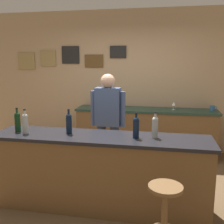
# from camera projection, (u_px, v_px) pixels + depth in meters

# --- Properties ---
(ground_plane) EXTENTS (10.00, 10.00, 0.00)m
(ground_plane) POSITION_uv_depth(u_px,v_px,m) (107.00, 191.00, 3.76)
(ground_plane) COLOR brown
(back_wall) EXTENTS (6.00, 0.09, 2.80)m
(back_wall) POSITION_uv_depth(u_px,v_px,m) (127.00, 81.00, 5.46)
(back_wall) COLOR tan
(back_wall) RESTS_ON ground_plane
(bar_counter) EXTENTS (2.64, 0.60, 0.92)m
(bar_counter) POSITION_uv_depth(u_px,v_px,m) (100.00, 172.00, 3.29)
(bar_counter) COLOR brown
(bar_counter) RESTS_ON ground_plane
(side_counter) EXTENTS (2.66, 0.56, 0.90)m
(side_counter) POSITION_uv_depth(u_px,v_px,m) (145.00, 132.00, 5.19)
(side_counter) COLOR brown
(side_counter) RESTS_ON ground_plane
(bartender) EXTENTS (0.52, 0.21, 1.62)m
(bartender) POSITION_uv_depth(u_px,v_px,m) (108.00, 120.00, 3.97)
(bartender) COLOR #384766
(bartender) RESTS_ON ground_plane
(bar_stool) EXTENTS (0.32, 0.32, 0.68)m
(bar_stool) POSITION_uv_depth(u_px,v_px,m) (165.00, 208.00, 2.49)
(bar_stool) COLOR brown
(bar_stool) RESTS_ON ground_plane
(wine_bottle_a) EXTENTS (0.07, 0.07, 0.31)m
(wine_bottle_a) POSITION_uv_depth(u_px,v_px,m) (17.00, 121.00, 3.39)
(wine_bottle_a) COLOR black
(wine_bottle_a) RESTS_ON bar_counter
(wine_bottle_b) EXTENTS (0.07, 0.07, 0.31)m
(wine_bottle_b) POSITION_uv_depth(u_px,v_px,m) (25.00, 123.00, 3.29)
(wine_bottle_b) COLOR #999E99
(wine_bottle_b) RESTS_ON bar_counter
(wine_bottle_c) EXTENTS (0.07, 0.07, 0.31)m
(wine_bottle_c) POSITION_uv_depth(u_px,v_px,m) (69.00, 123.00, 3.29)
(wine_bottle_c) COLOR black
(wine_bottle_c) RESTS_ON bar_counter
(wine_bottle_d) EXTENTS (0.07, 0.07, 0.31)m
(wine_bottle_d) POSITION_uv_depth(u_px,v_px,m) (136.00, 127.00, 3.09)
(wine_bottle_d) COLOR black
(wine_bottle_d) RESTS_ON bar_counter
(wine_bottle_e) EXTENTS (0.07, 0.07, 0.31)m
(wine_bottle_e) POSITION_uv_depth(u_px,v_px,m) (155.00, 126.00, 3.10)
(wine_bottle_e) COLOR #999E99
(wine_bottle_e) RESTS_ON bar_counter
(wine_glass_a) EXTENTS (0.07, 0.07, 0.16)m
(wine_glass_a) POSITION_uv_depth(u_px,v_px,m) (95.00, 102.00, 5.29)
(wine_glass_a) COLOR silver
(wine_glass_a) RESTS_ON side_counter
(wine_glass_b) EXTENTS (0.07, 0.07, 0.16)m
(wine_glass_b) POSITION_uv_depth(u_px,v_px,m) (102.00, 101.00, 5.32)
(wine_glass_b) COLOR silver
(wine_glass_b) RESTS_ON side_counter
(wine_glass_c) EXTENTS (0.07, 0.07, 0.16)m
(wine_glass_c) POSITION_uv_depth(u_px,v_px,m) (174.00, 104.00, 4.99)
(wine_glass_c) COLOR silver
(wine_glass_c) RESTS_ON side_counter
(coffee_mug) EXTENTS (0.12, 0.08, 0.09)m
(coffee_mug) POSITION_uv_depth(u_px,v_px,m) (212.00, 108.00, 4.93)
(coffee_mug) COLOR #336699
(coffee_mug) RESTS_ON side_counter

